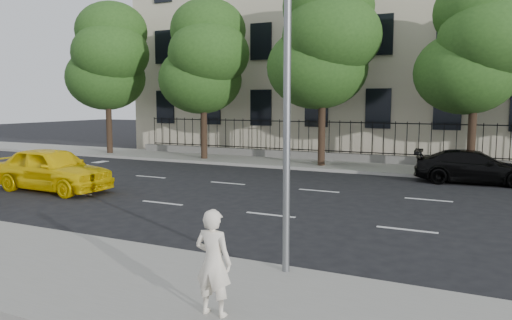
{
  "coord_description": "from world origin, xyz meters",
  "views": [
    {
      "loc": [
        6.08,
        -10.95,
        3.43
      ],
      "look_at": [
        -0.73,
        3.0,
        1.58
      ],
      "focal_mm": 35.0,
      "sensor_mm": 36.0,
      "label": 1
    }
  ],
  "objects_px": {
    "street_light": "(298,11)",
    "woman_near": "(213,262)",
    "black_sedan": "(474,167)",
    "yellow_taxi": "(52,169)"
  },
  "relations": [
    {
      "from": "yellow_taxi",
      "to": "woman_near",
      "type": "relative_size",
      "value": 2.98
    },
    {
      "from": "street_light",
      "to": "woman_near",
      "type": "bearing_deg",
      "value": -94.8
    },
    {
      "from": "woman_near",
      "to": "street_light",
      "type": "bearing_deg",
      "value": -95.4
    },
    {
      "from": "black_sedan",
      "to": "woman_near",
      "type": "xyz_separation_m",
      "value": [
        -2.96,
        -16.12,
        0.29
      ]
    },
    {
      "from": "black_sedan",
      "to": "woman_near",
      "type": "bearing_deg",
      "value": 164.41
    },
    {
      "from": "yellow_taxi",
      "to": "woman_near",
      "type": "bearing_deg",
      "value": -121.27
    },
    {
      "from": "street_light",
      "to": "woman_near",
      "type": "xyz_separation_m",
      "value": [
        -0.24,
        -2.85,
        -4.17
      ]
    },
    {
      "from": "yellow_taxi",
      "to": "woman_near",
      "type": "xyz_separation_m",
      "value": [
        11.41,
        -7.16,
        0.14
      ]
    },
    {
      "from": "street_light",
      "to": "black_sedan",
      "type": "distance_m",
      "value": 14.26
    },
    {
      "from": "black_sedan",
      "to": "woman_near",
      "type": "height_order",
      "value": "woman_near"
    }
  ]
}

